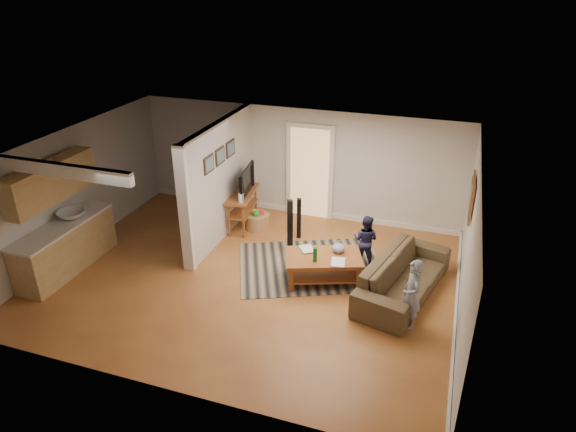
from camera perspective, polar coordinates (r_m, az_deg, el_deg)
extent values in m
plane|color=brown|center=(9.75, -4.28, -6.79)|extent=(7.50, 7.50, 0.00)
cube|color=silver|center=(11.73, 1.14, 5.96)|extent=(7.50, 0.04, 2.50)
cube|color=silver|center=(11.06, -22.79, 2.56)|extent=(0.04, 6.00, 2.50)
cube|color=silver|center=(8.54, 19.41, -3.71)|extent=(0.04, 6.00, 2.50)
cube|color=white|center=(8.66, -4.83, 7.26)|extent=(7.50, 6.00, 0.04)
cube|color=silver|center=(10.81, -7.46, 3.93)|extent=(0.15, 3.10, 2.50)
cube|color=white|center=(9.56, -11.42, 0.58)|extent=(0.22, 0.10, 2.50)
cube|color=white|center=(12.16, 1.05, 0.64)|extent=(7.50, 0.04, 0.12)
cube|color=white|center=(9.16, 18.12, -10.18)|extent=(0.04, 6.00, 0.12)
cube|color=#D8B272|center=(11.67, 2.45, 4.78)|extent=(0.90, 0.06, 2.10)
cube|color=#A2784A|center=(10.65, -23.43, -3.24)|extent=(0.60, 2.20, 0.90)
cube|color=beige|center=(10.45, -23.88, -0.98)|extent=(0.64, 2.24, 0.05)
cube|color=#A2784A|center=(10.13, -24.85, 3.48)|extent=(0.35, 2.00, 0.70)
imported|color=silver|center=(10.64, -22.87, -0.17)|extent=(0.54, 0.54, 0.19)
cube|color=black|center=(10.01, -8.80, 5.72)|extent=(0.03, 0.40, 0.34)
cube|color=black|center=(10.43, -7.57, 6.64)|extent=(0.03, 0.40, 0.34)
cube|color=black|center=(10.86, -6.43, 7.48)|extent=(0.03, 0.40, 0.34)
cube|color=#925F30|center=(9.23, 19.73, 1.97)|extent=(0.04, 0.90, 0.68)
cube|color=black|center=(10.07, 2.61, -5.54)|extent=(3.35, 2.97, 0.01)
imported|color=#463923|center=(9.51, 12.51, -8.35)|extent=(1.51, 2.58, 0.71)
cube|color=brown|center=(9.37, 3.97, -4.64)|extent=(1.57, 1.23, 0.07)
cube|color=silver|center=(9.37, 3.97, -4.61)|extent=(0.97, 0.75, 0.02)
cube|color=brown|center=(9.54, 3.91, -6.36)|extent=(1.42, 1.08, 0.03)
cube|color=brown|center=(9.19, 0.31, -7.09)|extent=(0.10, 0.10, 0.50)
cube|color=brown|center=(9.31, 7.85, -6.89)|extent=(0.10, 0.10, 0.50)
cube|color=brown|center=(9.73, 0.17, -5.03)|extent=(0.10, 0.10, 0.50)
cube|color=brown|center=(9.85, 7.27, -4.87)|extent=(0.10, 0.10, 0.50)
imported|color=#2A349C|center=(9.50, 5.62, -4.00)|extent=(0.30, 0.30, 0.24)
cylinder|color=#14591F|center=(9.12, 3.03, -4.29)|extent=(0.08, 0.08, 0.27)
imported|color=#998C4C|center=(9.50, 1.44, -3.88)|extent=(0.36, 0.38, 0.03)
imported|color=#66594C|center=(9.17, 4.82, -5.17)|extent=(0.30, 0.37, 0.03)
cube|color=brown|center=(11.30, -5.10, 2.46)|extent=(0.65, 1.33, 0.05)
cube|color=brown|center=(11.45, -5.03, 0.85)|extent=(0.58, 1.22, 0.03)
cylinder|color=brown|center=(11.03, -6.57, -0.43)|extent=(0.05, 0.05, 0.79)
cylinder|color=brown|center=(11.98, -5.08, 1.88)|extent=(0.05, 0.05, 0.79)
cylinder|color=brown|center=(10.94, -4.97, -0.57)|extent=(0.05, 0.05, 0.79)
cylinder|color=brown|center=(11.90, -3.60, 1.77)|extent=(0.05, 0.05, 0.79)
imported|color=black|center=(11.29, -5.00, 2.57)|extent=(0.28, 1.04, 0.59)
cylinder|color=white|center=(10.81, -5.25, 2.02)|extent=(0.11, 0.11, 0.19)
cube|color=black|center=(10.32, 0.21, -1.12)|extent=(0.15, 0.15, 1.13)
cube|color=black|center=(10.89, 1.22, -0.25)|extent=(0.11, 0.11, 0.91)
cylinder|color=olive|center=(11.41, -3.41, -0.58)|extent=(0.52, 0.52, 0.34)
sphere|color=#B61625|center=(11.35, -3.03, 0.24)|extent=(0.16, 0.16, 0.16)
sphere|color=gold|center=(11.38, -3.77, 0.40)|extent=(0.16, 0.16, 0.16)
sphere|color=#249127|center=(11.26, -3.57, 0.26)|extent=(0.16, 0.16, 0.16)
imported|color=gray|center=(8.78, 13.18, -11.72)|extent=(0.45, 0.52, 1.21)
imported|color=#1E1E3F|center=(10.27, 8.42, -5.19)|extent=(0.56, 0.47, 1.03)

